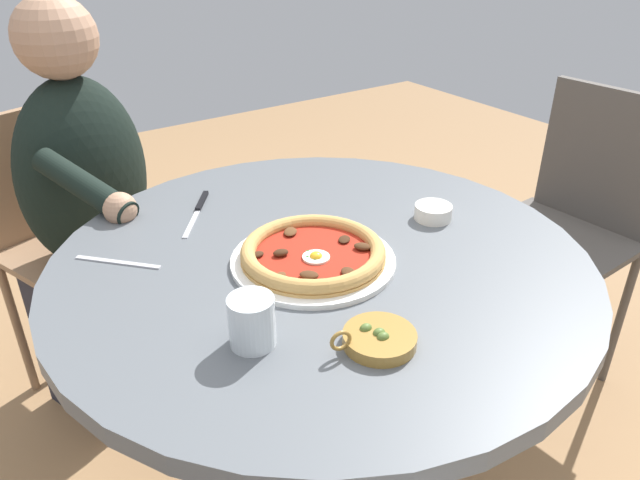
# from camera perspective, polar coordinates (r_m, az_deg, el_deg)

# --- Properties ---
(dining_table) EXTENTS (1.00, 1.00, 0.72)m
(dining_table) POSITION_cam_1_polar(r_m,az_deg,el_deg) (1.16, 0.06, -6.31)
(dining_table) COLOR #565B60
(dining_table) RESTS_ON ground
(pizza_on_plate) EXTENTS (0.30, 0.30, 0.04)m
(pizza_on_plate) POSITION_cam_1_polar(r_m,az_deg,el_deg) (1.07, -0.67, -1.39)
(pizza_on_plate) COLOR white
(pizza_on_plate) RESTS_ON dining_table
(water_glass) EXTENTS (0.07, 0.07, 0.08)m
(water_glass) POSITION_cam_1_polar(r_m,az_deg,el_deg) (0.87, -6.55, -8.05)
(water_glass) COLOR silver
(water_glass) RESTS_ON dining_table
(steak_knife) EXTENTS (0.13, 0.17, 0.01)m
(steak_knife) POSITION_cam_1_polar(r_m,az_deg,el_deg) (1.30, -11.53, 3.14)
(steak_knife) COLOR silver
(steak_knife) RESTS_ON dining_table
(ramekin_capers) EXTENTS (0.08, 0.08, 0.03)m
(ramekin_capers) POSITION_cam_1_polar(r_m,az_deg,el_deg) (1.24, 10.83, 2.70)
(ramekin_capers) COLOR white
(ramekin_capers) RESTS_ON dining_table
(olive_pan) EXTENTS (0.13, 0.11, 0.04)m
(olive_pan) POSITION_cam_1_polar(r_m,az_deg,el_deg) (0.88, 5.62, -9.40)
(olive_pan) COLOR olive
(olive_pan) RESTS_ON dining_table
(fork_utensil) EXTENTS (0.12, 0.13, 0.00)m
(fork_utensil) POSITION_cam_1_polar(r_m,az_deg,el_deg) (1.13, -18.86, -2.03)
(fork_utensil) COLOR #BCBCC1
(fork_utensil) RESTS_ON dining_table
(diner_person) EXTENTS (0.41, 0.56, 1.13)m
(diner_person) POSITION_cam_1_polar(r_m,az_deg,el_deg) (1.69, -20.47, -0.62)
(diner_person) COLOR #282833
(diner_person) RESTS_ON ground
(cafe_chair_diner) EXTENTS (0.49, 0.49, 0.83)m
(cafe_chair_diner) POSITION_cam_1_polar(r_m,az_deg,el_deg) (1.79, -22.98, 1.15)
(cafe_chair_diner) COLOR #957050
(cafe_chair_diner) RESTS_ON ground
(cafe_chair_spare_far) EXTENTS (0.40, 0.40, 0.87)m
(cafe_chair_spare_far) POSITION_cam_1_polar(r_m,az_deg,el_deg) (1.81, 22.99, 2.26)
(cafe_chair_spare_far) COLOR #504A45
(cafe_chair_spare_far) RESTS_ON ground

